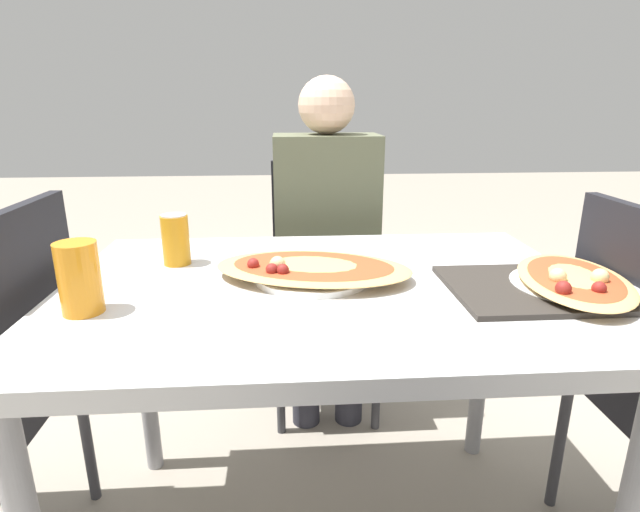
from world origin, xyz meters
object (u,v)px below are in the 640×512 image
object	(u,v)px
pizza_main	(312,269)
person_seated	(327,231)
chair_far_seated	(324,271)
drink_glass	(79,278)
pizza_second	(574,281)
dining_table	(327,316)
soda_can	(176,240)

from	to	relation	value
pizza_main	person_seated	bearing A→B (deg)	82.03
chair_far_seated	drink_glass	distance (m)	1.05
chair_far_seated	pizza_main	bearing A→B (deg)	83.34
chair_far_seated	drink_glass	bearing A→B (deg)	58.49
pizza_main	pizza_second	bearing A→B (deg)	-12.07
pizza_second	dining_table	bearing A→B (deg)	171.16
dining_table	soda_can	xyz separation A→B (m)	(-0.36, 0.16, 0.14)
person_seated	soda_can	bearing A→B (deg)	48.13
pizza_main	chair_far_seated	bearing A→B (deg)	83.34
dining_table	pizza_second	size ratio (longest dim) A/B	2.86
drink_glass	dining_table	bearing A→B (deg)	14.75
dining_table	chair_far_seated	distance (m)	0.75
pizza_main	drink_glass	world-z (taller)	drink_glass
soda_can	drink_glass	distance (m)	0.31
pizza_second	soda_can	bearing A→B (deg)	164.47
drink_glass	pizza_second	bearing A→B (deg)	2.56
soda_can	drink_glass	size ratio (longest dim) A/B	0.90
chair_far_seated	person_seated	world-z (taller)	person_seated
drink_glass	pizza_main	bearing A→B (deg)	20.00
dining_table	pizza_second	xyz separation A→B (m)	(0.52, -0.08, 0.10)
person_seated	chair_far_seated	bearing A→B (deg)	-90.00
person_seated	dining_table	bearing A→B (deg)	85.30
person_seated	pizza_second	xyz separation A→B (m)	(0.47, -0.70, 0.06)
soda_can	pizza_second	size ratio (longest dim) A/B	0.31
dining_table	pizza_second	distance (m)	0.54
drink_glass	pizza_second	size ratio (longest dim) A/B	0.34
chair_far_seated	pizza_second	bearing A→B (deg)	119.88
soda_can	pizza_main	bearing A→B (deg)	-21.10
dining_table	person_seated	bearing A→B (deg)	85.30
person_seated	pizza_main	size ratio (longest dim) A/B	2.44
dining_table	chair_far_seated	xyz separation A→B (m)	(0.05, 0.74, -0.15)
dining_table	drink_glass	xyz separation A→B (m)	(-0.48, -0.13, 0.15)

